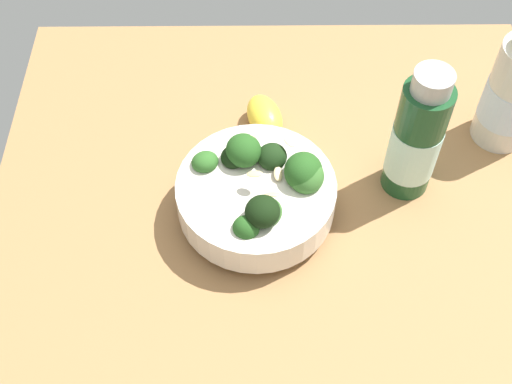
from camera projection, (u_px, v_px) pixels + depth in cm
name	position (u px, v px, depth cm)	size (l,w,h in cm)	color
ground_plane	(282.00, 232.00, 78.70)	(68.10, 68.10, 3.90)	#996D42
bowl_of_broccoli	(259.00, 192.00, 74.88)	(17.72, 17.72, 9.32)	silver
lemon_wedge	(265.00, 117.00, 84.08)	(6.88, 4.08, 3.94)	yellow
bottle_tall	(416.00, 140.00, 74.40)	(5.66, 5.66, 17.60)	#194723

